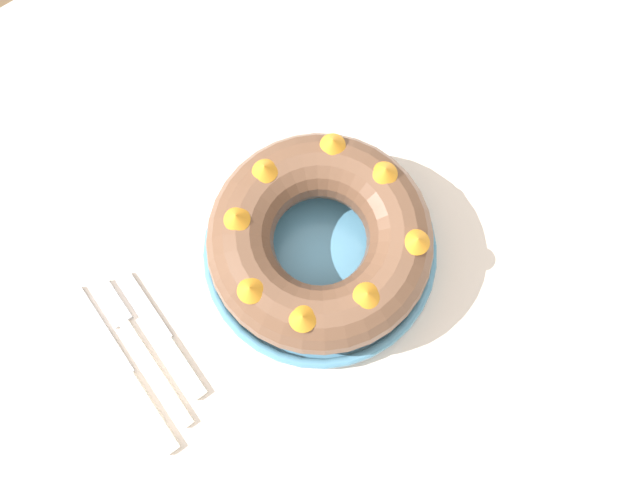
{
  "coord_description": "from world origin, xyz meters",
  "views": [
    {
      "loc": [
        -0.11,
        -0.13,
        1.51
      ],
      "look_at": [
        0.01,
        0.03,
        0.84
      ],
      "focal_mm": 35.0,
      "sensor_mm": 36.0,
      "label": 1
    }
  ],
  "objects": [
    {
      "name": "bundt_cake",
      "position": [
        0.01,
        0.03,
        0.84
      ],
      "size": [
        0.26,
        0.26,
        0.09
      ],
      "color": "brown",
      "rests_on": "serving_dish"
    },
    {
      "name": "cake_knife",
      "position": [
        -0.2,
        0.04,
        0.78
      ],
      "size": [
        0.02,
        0.17,
        0.01
      ],
      "rotation": [
        0.0,
        0.0,
        0.11
      ],
      "color": "white",
      "rests_on": "dining_table"
    },
    {
      "name": "fork",
      "position": [
        -0.23,
        0.07,
        0.78
      ],
      "size": [
        0.02,
        0.2,
        0.01
      ],
      "rotation": [
        0.0,
        0.0,
        -0.09
      ],
      "color": "white",
      "rests_on": "dining_table"
    },
    {
      "name": "serving_dish",
      "position": [
        0.01,
        0.03,
        0.79
      ],
      "size": [
        0.28,
        0.28,
        0.02
      ],
      "color": "#518EB2",
      "rests_on": "dining_table"
    },
    {
      "name": "serving_knife",
      "position": [
        -0.26,
        0.03,
        0.78
      ],
      "size": [
        0.02,
        0.23,
        0.01
      ],
      "rotation": [
        0.0,
        0.0,
        0.07
      ],
      "color": "white",
      "rests_on": "dining_table"
    },
    {
      "name": "dining_table",
      "position": [
        0.0,
        0.0,
        0.69
      ],
      "size": [
        1.41,
        1.14,
        0.78
      ],
      "color": "beige",
      "rests_on": "ground_plane"
    },
    {
      "name": "ground_plane",
      "position": [
        0.0,
        0.0,
        0.0
      ],
      "size": [
        8.0,
        8.0,
        0.0
      ],
      "primitive_type": "plane",
      "color": "brown"
    }
  ]
}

